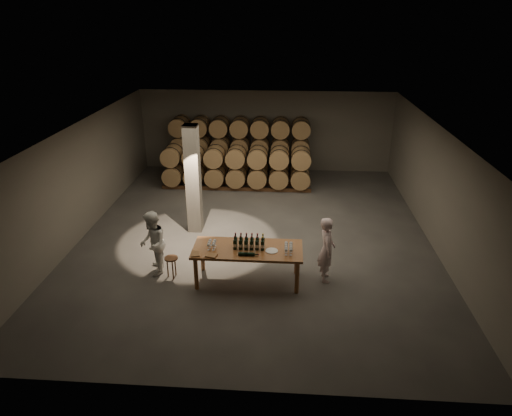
# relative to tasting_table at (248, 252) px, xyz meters

# --- Properties ---
(room) EXTENTS (12.00, 12.00, 12.00)m
(room) POSITION_rel_tasting_table_xyz_m (-1.80, 2.70, 0.80)
(room) COLOR #4A4846
(room) RESTS_ON ground
(tasting_table) EXTENTS (2.60, 1.10, 0.90)m
(tasting_table) POSITION_rel_tasting_table_xyz_m (0.00, 0.00, 0.00)
(tasting_table) COLOR brown
(tasting_table) RESTS_ON ground
(barrel_stack_back) EXTENTS (5.48, 0.95, 2.31)m
(barrel_stack_back) POSITION_rel_tasting_table_xyz_m (-0.96, 7.70, 0.40)
(barrel_stack_back) COLOR #51331B
(barrel_stack_back) RESTS_ON ground
(barrel_stack_front) EXTENTS (5.48, 0.95, 1.57)m
(barrel_stack_front) POSITION_rel_tasting_table_xyz_m (-0.96, 6.30, 0.03)
(barrel_stack_front) COLOR #51331B
(barrel_stack_front) RESTS_ON ground
(bottle_cluster) EXTENTS (0.74, 0.24, 0.36)m
(bottle_cluster) POSITION_rel_tasting_table_xyz_m (0.03, 0.01, 0.23)
(bottle_cluster) COLOR black
(bottle_cluster) RESTS_ON tasting_table
(lying_bottles) EXTENTS (0.48, 0.08, 0.08)m
(lying_bottles) POSITION_rel_tasting_table_xyz_m (0.02, -0.35, 0.15)
(lying_bottles) COLOR black
(lying_bottles) RESTS_ON tasting_table
(glass_cluster_left) EXTENTS (0.19, 0.30, 0.17)m
(glass_cluster_left) POSITION_rel_tasting_table_xyz_m (-0.85, -0.03, 0.23)
(glass_cluster_left) COLOR silver
(glass_cluster_left) RESTS_ON tasting_table
(glass_cluster_right) EXTENTS (0.19, 0.41, 0.17)m
(glass_cluster_right) POSITION_rel_tasting_table_xyz_m (0.97, -0.09, 0.23)
(glass_cluster_right) COLOR silver
(glass_cluster_right) RESTS_ON tasting_table
(plate) EXTENTS (0.29, 0.29, 0.02)m
(plate) POSITION_rel_tasting_table_xyz_m (0.57, -0.10, 0.11)
(plate) COLOR white
(plate) RESTS_ON tasting_table
(notebook_near) EXTENTS (0.29, 0.25, 0.03)m
(notebook_near) POSITION_rel_tasting_table_xyz_m (-0.80, -0.42, 0.12)
(notebook_near) COLOR brown
(notebook_near) RESTS_ON tasting_table
(notebook_corner) EXTENTS (0.25, 0.29, 0.02)m
(notebook_corner) POSITION_rel_tasting_table_xyz_m (-1.18, -0.37, 0.12)
(notebook_corner) COLOR brown
(notebook_corner) RESTS_ON tasting_table
(pen) EXTENTS (0.15, 0.04, 0.01)m
(pen) POSITION_rel_tasting_table_xyz_m (-0.75, -0.45, 0.11)
(pen) COLOR black
(pen) RESTS_ON tasting_table
(stool) EXTENTS (0.33, 0.33, 0.55)m
(stool) POSITION_rel_tasting_table_xyz_m (-1.88, 0.04, -0.35)
(stool) COLOR #51331B
(stool) RESTS_ON ground
(person_man) EXTENTS (0.43, 0.62, 1.65)m
(person_man) POSITION_rel_tasting_table_xyz_m (1.88, 0.21, 0.03)
(person_man) COLOR #F7D6D9
(person_man) RESTS_ON ground
(person_woman) EXTENTS (0.79, 0.92, 1.65)m
(person_woman) POSITION_rel_tasting_table_xyz_m (-2.36, 0.23, 0.03)
(person_woman) COLOR white
(person_woman) RESTS_ON ground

